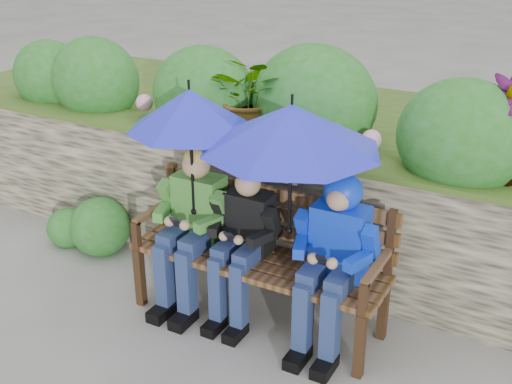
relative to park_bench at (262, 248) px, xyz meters
The scene contains 8 objects.
ground 0.55m from the park_bench, 94.44° to the right, with size 60.00×60.00×0.00m, color slate.
garden_backdrop 1.46m from the park_bench, 91.29° to the left, with size 8.00×2.85×1.75m.
park_bench is the anchor object (origin of this frame).
boy_left 0.52m from the park_bench, behind, with size 0.51×0.59×1.15m.
boy_middle 0.16m from the park_bench, 144.39° to the right, with size 0.46×0.53×1.08m.
boy_right 0.56m from the park_bench, ahead, with size 0.51×0.62×1.15m.
umbrella_left 1.03m from the park_bench, behind, with size 0.82×0.82×0.92m.
umbrella_right 0.92m from the park_bench, 15.19° to the right, with size 1.12×1.12×0.90m.
Camera 1 is at (1.77, -3.15, 2.58)m, focal length 45.00 mm.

